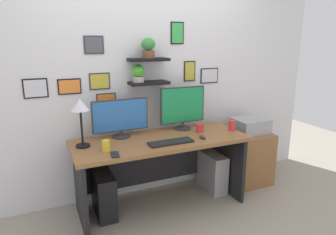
# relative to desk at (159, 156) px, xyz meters

# --- Properties ---
(ground_plane) EXTENTS (8.00, 8.00, 0.00)m
(ground_plane) POSITION_rel_desk_xyz_m (0.00, -0.06, -0.54)
(ground_plane) COLOR gray
(back_wall_assembly) EXTENTS (4.40, 0.24, 2.70)m
(back_wall_assembly) POSITION_rel_desk_xyz_m (-0.00, 0.38, 0.81)
(back_wall_assembly) COLOR silver
(back_wall_assembly) RESTS_ON ground
(desk) EXTENTS (1.75, 0.68, 0.75)m
(desk) POSITION_rel_desk_xyz_m (0.00, 0.00, 0.00)
(desk) COLOR brown
(desk) RESTS_ON ground
(monitor_left) EXTENTS (0.57, 0.18, 0.39)m
(monitor_left) POSITION_rel_desk_xyz_m (-0.35, 0.16, 0.41)
(monitor_left) COLOR #2D2D33
(monitor_left) RESTS_ON desk
(monitor_right) EXTENTS (0.52, 0.18, 0.47)m
(monitor_right) POSITION_rel_desk_xyz_m (0.35, 0.16, 0.45)
(monitor_right) COLOR #2D2D33
(monitor_right) RESTS_ON desk
(keyboard) EXTENTS (0.44, 0.14, 0.02)m
(keyboard) POSITION_rel_desk_xyz_m (0.03, -0.22, 0.22)
(keyboard) COLOR black
(keyboard) RESTS_ON desk
(computer_mouse) EXTENTS (0.06, 0.09, 0.03)m
(computer_mouse) POSITION_rel_desk_xyz_m (0.38, -0.22, 0.22)
(computer_mouse) COLOR #2D2D33
(computer_mouse) RESTS_ON desk
(desk_lamp) EXTENTS (0.16, 0.16, 0.45)m
(desk_lamp) POSITION_rel_desk_xyz_m (-0.75, 0.02, 0.56)
(desk_lamp) COLOR black
(desk_lamp) RESTS_ON desk
(cell_phone) EXTENTS (0.09, 0.15, 0.01)m
(cell_phone) POSITION_rel_desk_xyz_m (-0.54, -0.31, 0.21)
(cell_phone) COLOR black
(cell_phone) RESTS_ON desk
(coffee_mug) EXTENTS (0.08, 0.08, 0.09)m
(coffee_mug) POSITION_rel_desk_xyz_m (0.47, -0.02, 0.25)
(coffee_mug) COLOR red
(coffee_mug) RESTS_ON desk
(pen_cup) EXTENTS (0.07, 0.07, 0.10)m
(pen_cup) POSITION_rel_desk_xyz_m (-0.58, -0.17, 0.26)
(pen_cup) COLOR yellow
(pen_cup) RESTS_ON desk
(water_cup) EXTENTS (0.07, 0.07, 0.11)m
(water_cup) POSITION_rel_desk_xyz_m (0.82, -0.11, 0.26)
(water_cup) COLOR red
(water_cup) RESTS_ON desk
(drawer_cabinet) EXTENTS (0.44, 0.50, 0.63)m
(drawer_cabinet) POSITION_rel_desk_xyz_m (1.20, 0.06, -0.23)
(drawer_cabinet) COLOR brown
(drawer_cabinet) RESTS_ON ground
(printer) EXTENTS (0.38, 0.34, 0.17)m
(printer) POSITION_rel_desk_xyz_m (1.20, 0.06, 0.17)
(printer) COLOR #9E9EA3
(printer) RESTS_ON drawer_cabinet
(computer_tower_left) EXTENTS (0.18, 0.40, 0.44)m
(computer_tower_left) POSITION_rel_desk_xyz_m (-0.59, 0.02, -0.32)
(computer_tower_left) COLOR black
(computer_tower_left) RESTS_ON ground
(computer_tower_right) EXTENTS (0.18, 0.40, 0.44)m
(computer_tower_right) POSITION_rel_desk_xyz_m (0.68, 0.04, -0.32)
(computer_tower_right) COLOR #99999E
(computer_tower_right) RESTS_ON ground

